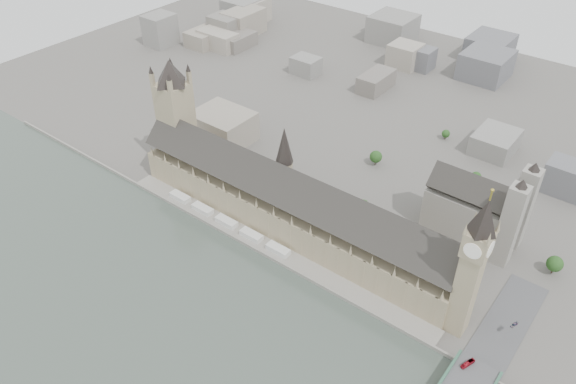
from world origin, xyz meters
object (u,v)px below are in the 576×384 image
Objects in this scene: palace_of_westminster at (290,205)px; victoria_tower at (175,112)px; elizabeth_tower at (473,260)px; red_bus_north at (468,364)px; car_approach at (514,325)px; westminster_abbey at (477,210)px.

victoria_tower reaches higher than palace_of_westminster.
red_bus_north is at bearing -57.02° from elizabeth_tower.
victoria_tower is 286.17m from red_bus_north.
victoria_tower is 10.64× the size of red_bus_north.
elizabeth_tower reaches higher than car_approach.
car_approach is (29.36, 14.17, -47.05)m from elizabeth_tower.
westminster_abbey is 7.24× the size of red_bus_north.
elizabeth_tower is 19.82× the size of car_approach.
palace_of_westminster is at bearing -145.83° from westminster_abbey.
elizabeth_tower is at bearing -4.85° from palace_of_westminster.
westminster_abbey is at bearing 34.17° from palace_of_westminster.
palace_of_westminster is at bearing -2.96° from victoria_tower.
westminster_abbey reaches higher than car_approach.
palace_of_westminster is 28.20× the size of red_bus_north.
elizabeth_tower is 57.24m from car_approach.
victoria_tower is at bearing -163.06° from car_approach.
palace_of_westminster is 126.41m from victoria_tower.
westminster_abbey is at bearing 145.47° from car_approach.
red_bus_north is (18.88, -29.09, -46.53)m from elizabeth_tower.
victoria_tower is (-260.00, 18.00, -2.88)m from elizabeth_tower.
car_approach is at bearing 0.85° from palace_of_westminster.
red_bus_north is at bearing -85.93° from car_approach.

